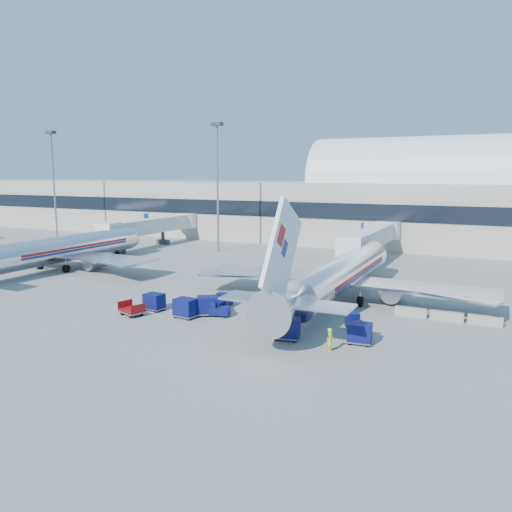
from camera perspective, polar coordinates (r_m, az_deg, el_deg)
The scene contains 21 objects.
ground at distance 54.89m, azimuth -2.04°, elevation -5.14°, with size 260.00×260.00×0.00m, color gray.
terminal at distance 110.04m, azimuth 5.42°, elevation 6.07°, with size 170.00×28.15×21.00m.
airliner_main at distance 54.62m, azimuth 9.50°, elevation -2.19°, with size 32.00×37.26×12.07m.
airliner_mid at distance 77.52m, azimuth -21.76°, elevation 0.67°, with size 32.00×37.26×12.07m.
jetbridge_near at distance 80.23m, azimuth 13.25°, elevation 2.08°, with size 4.40×27.50×6.25m.
jetbridge_mid at distance 98.31m, azimuth -11.39°, elevation 3.44°, with size 4.40×27.50×6.25m.
mast_far_west at distance 114.64m, azimuth -22.19°, elevation 9.20°, with size 2.00×1.20×22.60m.
mast_west at distance 89.11m, azimuth -4.44°, elevation 10.00°, with size 2.00×1.20×22.60m.
barrier_near at distance 51.15m, azimuth 17.28°, elevation -6.13°, with size 3.00×0.55×0.90m, color #9E9E96.
barrier_mid at distance 50.80m, azimuth 20.98°, elevation -6.44°, with size 3.00×0.55×0.90m, color #9E9E96.
barrier_far at distance 50.66m, azimuth 24.72°, elevation -6.73°, with size 3.00×0.55×0.90m, color #9E9E96.
tug_lead at distance 49.09m, azimuth -4.54°, elevation -6.06°, with size 2.61×1.79×1.55m.
tug_right at distance 45.78m, azimuth 11.28°, elevation -7.45°, with size 2.27×2.29×1.40m.
tug_left at distance 52.44m, azimuth -3.72°, elevation -5.04°, with size 1.57×2.57×1.58m.
cart_train_a at distance 49.40m, azimuth -5.54°, elevation -5.63°, with size 2.67×2.57×1.87m.
cart_train_b at distance 48.81m, azimuth -8.05°, elevation -5.86°, with size 2.27×1.81×1.88m.
cart_train_c at distance 51.94m, azimuth -11.55°, elevation -5.11°, with size 2.09×1.66×1.74m.
cart_solo_near at distance 42.25m, azimuth 3.58°, elevation -8.21°, with size 2.37×1.96×1.86m.
cart_solo_far at distance 42.00m, azimuth 11.79°, elevation -8.61°, with size 2.09×1.67×1.73m.
cart_open_red at distance 50.71m, azimuth -13.99°, elevation -6.10°, with size 2.84×2.37×0.65m.
ramp_worker at distance 39.87m, azimuth 8.49°, elevation -9.46°, with size 0.69×0.45×1.89m, color #B9D516.
Camera 1 is at (25.02, -46.89, 13.73)m, focal length 35.00 mm.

